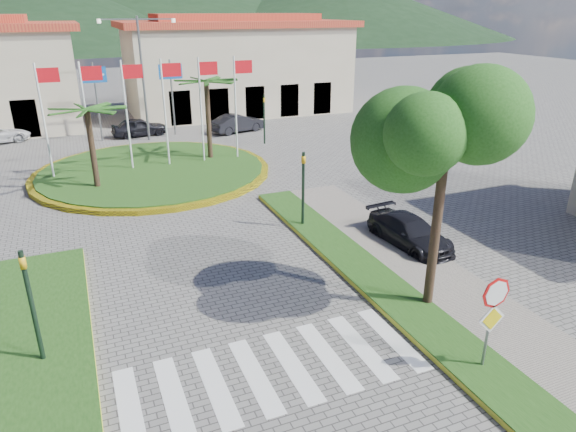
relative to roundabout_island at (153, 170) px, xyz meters
name	(u,v)px	position (x,y,z in m)	size (l,w,h in m)	color
sidewalk_right	(515,357)	(6.00, -20.00, -0.10)	(4.00, 28.00, 0.15)	gray
verge_right	(478,368)	(4.80, -20.00, -0.08)	(1.60, 28.00, 0.18)	#1D4213
crosswalk	(270,371)	(0.00, -18.00, -0.17)	(8.00, 3.00, 0.01)	silver
roundabout_island	(153,170)	(0.00, 0.00, 0.00)	(12.70, 12.70, 6.00)	yellow
stop_sign	(493,310)	(4.90, -20.04, 1.62)	(0.80, 0.11, 2.65)	slate
deciduous_tree	(446,139)	(5.50, -17.00, 5.00)	(3.60, 3.60, 6.80)	black
traffic_light_left	(30,298)	(-5.20, -15.50, 1.77)	(0.15, 0.18, 3.20)	black
traffic_light_right	(303,183)	(4.50, -10.00, 1.77)	(0.15, 0.18, 3.20)	black
traffic_light_far	(264,115)	(8.00, 4.00, 1.77)	(0.18, 0.15, 3.20)	black
direction_sign_west	(95,88)	(-2.00, 8.97, 3.36)	(1.60, 0.14, 5.20)	slate
direction_sign_east	(171,84)	(3.00, 8.97, 3.36)	(1.60, 0.14, 5.20)	slate
street_lamp_centre	(143,73)	(1.00, 8.00, 4.32)	(4.80, 0.16, 8.00)	slate
building_right	(237,65)	(10.00, 16.00, 3.73)	(19.08, 9.54, 8.05)	#BEAF8F
hill_far_east	(335,7)	(70.00, 113.00, 8.83)	(120.00, 120.00, 18.00)	black
hill_near_back	(26,11)	(-10.00, 108.00, 7.83)	(110.00, 110.00, 16.00)	black
car_dark_a	(139,127)	(0.57, 9.51, 0.47)	(1.51, 3.76, 1.28)	black
car_dark_b	(238,123)	(7.40, 8.00, 0.48)	(1.39, 3.97, 1.31)	black
car_side_right	(410,232)	(7.50, -13.19, 0.40)	(1.60, 3.93, 1.14)	black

